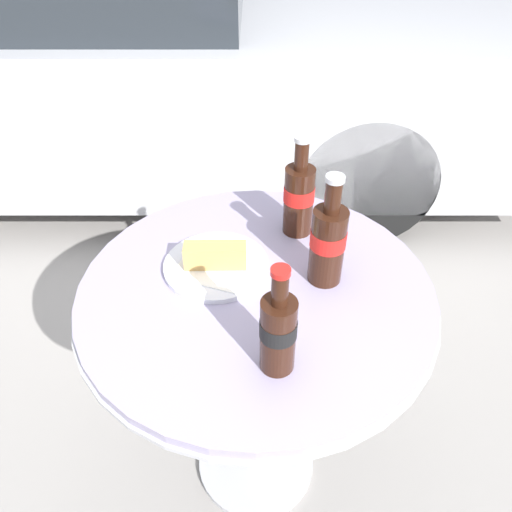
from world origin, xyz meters
TOP-DOWN VIEW (x-y plane):
  - ground_plane at (0.00, 0.00)m, footprint 30.00×30.00m
  - bistro_table at (0.00, 0.00)m, footprint 0.75×0.75m
  - cola_bottle_left at (0.14, 0.03)m, footprint 0.07×0.07m
  - cola_bottle_right at (0.10, 0.19)m, footprint 0.07×0.07m
  - cola_bottle_center at (0.04, -0.20)m, footprint 0.06×0.06m
  - lunch_plate_near at (-0.09, 0.06)m, footprint 0.23×0.23m
  - parked_car at (-0.97, 1.96)m, footprint 4.53×1.80m

SIDE VIEW (x-z plane):
  - ground_plane at x=0.00m, z-range 0.00..0.00m
  - bistro_table at x=0.00m, z-range 0.23..0.96m
  - parked_car at x=-0.97m, z-range -0.02..1.22m
  - lunch_plate_near at x=-0.09m, z-range 0.71..0.78m
  - cola_bottle_center at x=0.04m, z-range 0.70..0.93m
  - cola_bottle_right at x=0.10m, z-range 0.70..0.94m
  - cola_bottle_left at x=0.14m, z-range 0.70..0.95m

